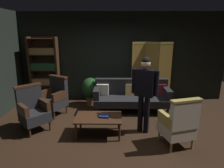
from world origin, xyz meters
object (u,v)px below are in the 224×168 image
at_px(armchair_gilt_accent, 179,124).
at_px(armchair_wing_right, 33,109).
at_px(armchair_wing_left, 55,97).
at_px(folding_screen, 151,71).
at_px(standing_figure, 145,88).
at_px(coffee_table, 99,119).
at_px(book_navy_cloth, 104,116).
at_px(velvet_couch, 131,95).
at_px(potted_plant, 90,89).
at_px(bookshelf, 45,68).

height_order(armchair_gilt_accent, armchair_wing_right, same).
bearing_deg(armchair_wing_right, armchair_gilt_accent, -11.99).
distance_m(armchair_gilt_accent, armchair_wing_left, 3.25).
bearing_deg(folding_screen, armchair_gilt_accent, -88.23).
bearing_deg(standing_figure, armchair_wing_right, 178.28).
xyz_separation_m(coffee_table, armchair_wing_left, (-1.27, 1.11, 0.12)).
height_order(armchair_wing_right, book_navy_cloth, armchair_wing_right).
distance_m(folding_screen, armchair_wing_right, 3.62).
bearing_deg(book_navy_cloth, velvet_couch, 63.40).
height_order(armchair_gilt_accent, potted_plant, armchair_gilt_accent).
xyz_separation_m(armchair_gilt_accent, potted_plant, (-1.98, 2.27, -0.00)).
height_order(armchair_wing_left, armchair_wing_right, same).
bearing_deg(coffee_table, bookshelf, 130.89).
distance_m(folding_screen, velvet_couch, 1.13).
height_order(armchair_gilt_accent, book_navy_cloth, armchair_gilt_accent).
xyz_separation_m(bookshelf, armchair_wing_left, (0.59, -1.04, -0.58)).
distance_m(armchair_wing_left, book_navy_cloth, 1.79).
xyz_separation_m(velvet_couch, armchair_wing_right, (-2.34, -1.20, 0.04)).
bearing_deg(standing_figure, book_navy_cloth, -170.62).
relative_size(armchair_wing_left, book_navy_cloth, 5.01).
xyz_separation_m(bookshelf, book_navy_cloth, (1.99, -2.15, -0.63)).
bearing_deg(potted_plant, velvet_couch, -18.72).
bearing_deg(bookshelf, standing_figure, -35.10).
distance_m(armchair_gilt_accent, standing_figure, 0.99).
bearing_deg(armchair_wing_left, bookshelf, 119.69).
distance_m(armchair_wing_left, standing_figure, 2.52).
distance_m(coffee_table, book_navy_cloth, 0.14).
bearing_deg(folding_screen, armchair_wing_left, -159.35).
bearing_deg(armchair_wing_left, book_navy_cloth, -38.47).
height_order(armchair_gilt_accent, armchair_wing_left, same).
relative_size(velvet_couch, book_navy_cloth, 10.22).
height_order(velvet_couch, coffee_table, velvet_couch).
distance_m(folding_screen, standing_figure, 2.08).
bearing_deg(bookshelf, armchair_gilt_accent, -36.91).
xyz_separation_m(coffee_table, armchair_wing_right, (-1.51, 0.22, 0.12)).
bearing_deg(armchair_wing_left, folding_screen, 20.65).
relative_size(armchair_wing_left, potted_plant, 1.23).
relative_size(bookshelf, book_navy_cloth, 9.88).
distance_m(armchair_wing_right, potted_plant, 1.96).
height_order(potted_plant, book_navy_cloth, potted_plant).
bearing_deg(potted_plant, armchair_gilt_accent, -48.92).
distance_m(bookshelf, armchair_wing_left, 1.33).
bearing_deg(standing_figure, armchair_wing_left, 156.89).
bearing_deg(standing_figure, armchair_gilt_accent, -44.59).
distance_m(coffee_table, armchair_wing_right, 1.53).
relative_size(folding_screen, armchair_wing_left, 1.83).
xyz_separation_m(bookshelf, potted_plant, (1.47, -0.32, -0.58)).
relative_size(armchair_gilt_accent, armchair_wing_right, 1.00).
height_order(standing_figure, potted_plant, standing_figure).
xyz_separation_m(bookshelf, standing_figure, (2.86, -2.01, -0.05)).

